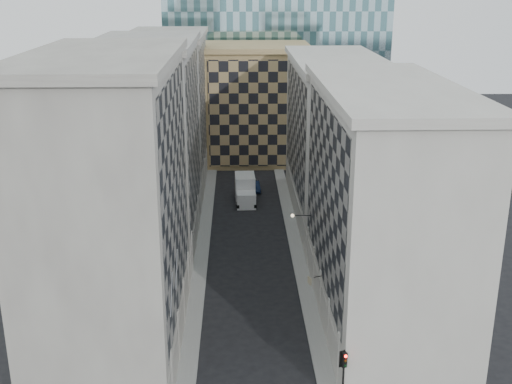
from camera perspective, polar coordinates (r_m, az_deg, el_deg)
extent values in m
cube|color=gray|center=(71.86, -4.79, -5.08)|extent=(1.50, 100.00, 0.15)
cube|color=gray|center=(72.04, 3.61, -4.99)|extent=(1.50, 100.00, 0.15)
cube|color=gray|center=(50.80, -12.68, -1.77)|extent=(10.00, 22.00, 23.00)
cube|color=gray|center=(49.60, -7.26, -0.12)|extent=(0.25, 19.36, 18.00)
cube|color=gray|center=(54.29, -6.86, -11.61)|extent=(0.45, 21.12, 3.20)
cube|color=gray|center=(48.11, -13.68, 11.60)|extent=(10.80, 22.80, 0.70)
cylinder|color=gray|center=(47.03, -7.95, -15.99)|extent=(0.90, 0.90, 4.40)
cylinder|color=gray|center=(51.64, -7.31, -12.55)|extent=(0.90, 0.90, 4.40)
cylinder|color=gray|center=(56.40, -6.80, -9.68)|extent=(0.90, 0.90, 4.40)
cylinder|color=gray|center=(61.29, -6.37, -7.26)|extent=(0.90, 0.90, 4.40)
cube|color=gray|center=(71.71, -9.51, 3.91)|extent=(10.00, 22.00, 22.00)
cube|color=gray|center=(70.85, -5.64, 5.15)|extent=(0.25, 19.36, 17.00)
cube|color=gray|center=(74.10, -5.44, -3.08)|extent=(0.45, 21.12, 3.20)
cube|color=gray|center=(69.79, -10.00, 12.97)|extent=(10.80, 22.80, 0.70)
cylinder|color=gray|center=(66.28, -6.02, -5.21)|extent=(0.90, 0.90, 4.40)
cylinder|color=gray|center=(71.34, -5.71, -3.44)|extent=(0.90, 0.90, 4.40)
cylinder|color=gray|center=(76.46, -5.44, -1.91)|extent=(0.90, 0.90, 4.40)
cylinder|color=gray|center=(81.63, -5.21, -0.57)|extent=(0.90, 0.90, 4.40)
cube|color=gray|center=(93.12, -7.76, 7.01)|extent=(10.00, 22.00, 21.00)
cube|color=gray|center=(92.46, -4.76, 7.98)|extent=(0.25, 19.36, 16.00)
cube|color=gray|center=(94.88, -4.65, 1.79)|extent=(0.45, 21.12, 3.20)
cube|color=gray|center=(91.63, -8.06, 13.67)|extent=(10.80, 22.80, 0.70)
cylinder|color=gray|center=(86.85, -5.01, 0.61)|extent=(0.90, 0.90, 4.40)
cylinder|color=gray|center=(92.09, -4.83, 1.66)|extent=(0.90, 0.90, 4.40)
cylinder|color=gray|center=(97.36, -4.67, 2.59)|extent=(0.90, 0.90, 4.40)
cylinder|color=gray|center=(102.66, -4.52, 3.43)|extent=(0.90, 0.90, 4.40)
cube|color=#B7B2A8|center=(55.50, 11.14, -1.57)|extent=(10.00, 26.00, 20.00)
cube|color=gray|center=(54.13, 6.20, -0.16)|extent=(0.25, 22.88, 15.00)
cube|color=#B7B2A8|center=(58.04, 5.94, -9.46)|extent=(0.45, 24.96, 3.20)
cube|color=#B7B2A8|center=(52.93, 11.83, 9.02)|extent=(10.80, 26.80, 0.70)
cylinder|color=#B7B2A8|center=(48.89, 7.76, -14.51)|extent=(0.90, 0.90, 4.40)
cylinder|color=#B7B2A8|center=(53.27, 6.85, -11.49)|extent=(0.90, 0.90, 4.40)
cylinder|color=#B7B2A8|center=(57.78, 6.11, -8.93)|extent=(0.90, 0.90, 4.40)
cylinder|color=#B7B2A8|center=(62.41, 5.48, -6.74)|extent=(0.90, 0.90, 4.40)
cylinder|color=#B7B2A8|center=(67.11, 4.94, -4.86)|extent=(0.90, 0.90, 4.40)
cube|color=#B7B2A8|center=(81.07, 7.04, 4.61)|extent=(10.00, 28.00, 19.00)
cube|color=gray|center=(80.13, 3.61, 5.66)|extent=(0.25, 24.64, 14.00)
cube|color=#B7B2A8|center=(82.72, 3.54, -0.71)|extent=(0.45, 26.88, 3.20)
cube|color=#B7B2A8|center=(79.32, 7.32, 11.54)|extent=(10.80, 28.80, 0.70)
cube|color=#9D8953|center=(105.71, 0.07, 7.70)|extent=(16.00, 14.00, 18.00)
cube|color=tan|center=(98.75, 0.20, 6.94)|extent=(15.20, 0.25, 16.50)
cube|color=#9D8953|center=(104.37, 0.07, 12.78)|extent=(16.80, 14.80, 0.80)
cube|color=#2C2822|center=(118.73, -1.13, 11.32)|extent=(6.00, 6.00, 28.00)
cylinder|color=gray|center=(45.08, -7.53, -9.00)|extent=(0.10, 2.33, 2.33)
cylinder|color=gray|center=(48.65, -7.09, -6.84)|extent=(0.10, 2.33, 2.33)
cylinder|color=black|center=(64.20, 4.07, -2.09)|extent=(1.80, 0.08, 0.08)
sphere|color=#FFE5B2|center=(64.12, 3.27, -2.10)|extent=(0.36, 0.36, 0.36)
cube|color=black|center=(45.59, 7.84, -14.56)|extent=(0.43, 0.40, 1.12)
cube|color=black|center=(45.72, 7.72, -14.45)|extent=(0.53, 0.26, 1.27)
sphere|color=#FF0C07|center=(45.27, 7.98, -14.26)|extent=(0.20, 0.20, 0.20)
sphere|color=#331E05|center=(45.48, 7.96, -14.66)|extent=(0.20, 0.20, 0.20)
sphere|color=black|center=(45.68, 7.94, -15.05)|extent=(0.20, 0.20, 0.20)
cube|color=white|center=(84.47, -0.88, -0.68)|extent=(2.58, 2.80, 2.04)
cube|color=white|center=(87.02, -0.98, 0.41)|extent=(2.74, 4.17, 3.52)
cylinder|color=black|center=(83.74, -1.63, -1.23)|extent=(0.37, 1.03, 1.02)
cylinder|color=black|center=(83.84, -0.08, -1.19)|extent=(0.37, 1.03, 1.02)
cylinder|color=black|center=(88.66, -1.75, -0.10)|extent=(0.37, 1.03, 1.02)
cylinder|color=black|center=(88.76, -0.29, -0.07)|extent=(0.37, 1.03, 1.02)
imported|color=#0F1C38|center=(91.06, -0.15, 0.52)|extent=(1.77, 4.19, 1.34)
cylinder|color=black|center=(56.16, 5.51, -7.50)|extent=(0.73, 0.33, 0.06)
cube|color=#C5B890|center=(56.25, 4.78, -7.86)|extent=(0.29, 0.64, 0.67)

